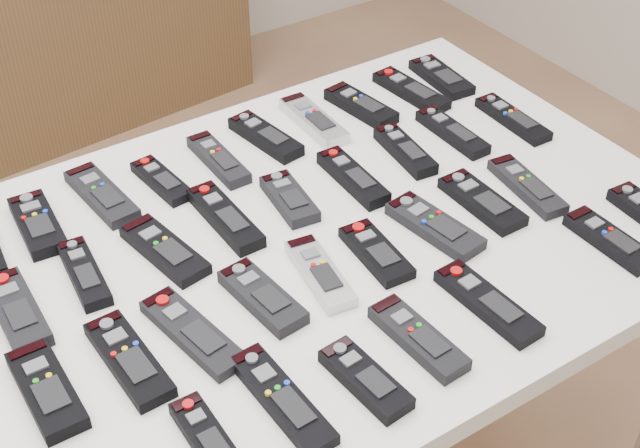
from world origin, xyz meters
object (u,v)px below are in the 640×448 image
remote_16 (405,151)px  sideboard (39,34)px  remote_24 (376,253)px  remote_17 (452,132)px  remote_3 (162,181)px  remote_9 (441,77)px  remote_4 (218,160)px  remote_1 (38,224)px  remote_10 (17,311)px  remote_32 (418,338)px  remote_33 (488,303)px  remote_14 (289,199)px  remote_13 (225,217)px  remote_19 (47,390)px  remote_26 (482,201)px  remote_8 (411,91)px  table (320,259)px  remote_2 (102,195)px  remote_25 (435,226)px  remote_23 (320,273)px  remote_22 (262,297)px  remote_7 (361,106)px  remote_21 (193,333)px  remote_29 (208,439)px  remote_6 (313,121)px  remote_12 (165,250)px  remote_18 (513,119)px  remote_31 (365,379)px  remote_20 (129,359)px  remote_34 (610,240)px  remote_5 (266,137)px  remote_27 (527,186)px  remote_11 (84,273)px  remote_15 (353,178)px

remote_16 → sideboard: bearing=102.8°
remote_24 → remote_17: bearing=36.2°
remote_3 → sideboard: bearing=75.6°
sideboard → remote_9: (0.43, -1.53, 0.43)m
remote_4 → remote_24: size_ratio=1.14×
remote_1 → remote_10: bearing=-113.3°
remote_32 → remote_33: (0.14, 0.00, -0.00)m
remote_3 → remote_14: remote_14 is taller
remote_13 → remote_24: remote_13 is taller
remote_19 → remote_26: size_ratio=1.00×
remote_13 → remote_8: bearing=16.7°
remote_16 → remote_19: (-0.77, -0.19, 0.00)m
remote_1 → remote_32: (0.38, -0.56, 0.00)m
table → remote_2: size_ratio=6.78×
remote_1 → remote_10: 0.21m
sideboard → remote_25: 1.97m
remote_8 → remote_1: bearing=174.8°
remote_13 → sideboard: bearing=83.3°
remote_24 → remote_23: bearing=180.0°
remote_4 → remote_22: size_ratio=1.05×
remote_7 → remote_25: 0.40m
remote_21 → remote_9: bearing=16.8°
remote_1 → remote_29: remote_1 is taller
remote_6 → remote_24: bearing=-107.1°
remote_12 → remote_14: bearing=-8.4°
remote_26 → remote_32: bearing=-146.6°
remote_18 → remote_31: size_ratio=1.19×
remote_12 → remote_17: same height
remote_20 → remote_24: size_ratio=1.23×
remote_8 → remote_13: bearing=-168.4°
table → remote_14: 0.12m
remote_4 → remote_21: (-0.24, -0.37, -0.00)m
remote_3 → remote_13: size_ratio=0.77×
remote_18 → remote_25: bearing=-151.2°
remote_4 → remote_34: same height
remote_12 → remote_23: bearing=-55.2°
remote_25 → remote_5: bearing=96.4°
remote_16 → remote_27: remote_16 is taller
remote_5 → remote_19: 0.69m
remote_11 → remote_25: same height
remote_25 → remote_33: size_ratio=0.95×
table → remote_32: remote_32 is taller
remote_7 → remote_16: size_ratio=1.04×
remote_21 → remote_8: bearing=19.0°
table → remote_2: 0.40m
remote_21 → remote_29: (-0.07, -0.18, 0.00)m
remote_29 → remote_32: bearing=-0.7°
remote_12 → remote_21: bearing=-113.0°
remote_27 → remote_15: bearing=149.4°
remote_1 → remote_9: size_ratio=1.01×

